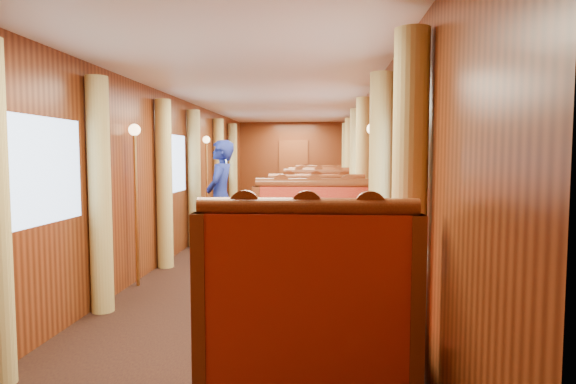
# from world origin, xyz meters

# --- Properties ---
(floor) EXTENTS (3.00, 12.00, 0.01)m
(floor) POSITION_xyz_m (0.00, 0.00, 0.00)
(floor) COLOR black
(floor) RESTS_ON ground
(ceiling) EXTENTS (3.00, 12.00, 0.01)m
(ceiling) POSITION_xyz_m (0.00, 0.00, 2.50)
(ceiling) COLOR silver
(ceiling) RESTS_ON wall_left
(wall_far) EXTENTS (3.00, 0.01, 2.50)m
(wall_far) POSITION_xyz_m (0.00, 6.00, 1.25)
(wall_far) COLOR brown
(wall_far) RESTS_ON floor
(wall_near) EXTENTS (3.00, 0.01, 2.50)m
(wall_near) POSITION_xyz_m (0.00, -6.00, 1.25)
(wall_near) COLOR brown
(wall_near) RESTS_ON floor
(wall_left) EXTENTS (0.01, 12.00, 2.50)m
(wall_left) POSITION_xyz_m (-1.50, 0.00, 1.25)
(wall_left) COLOR brown
(wall_left) RESTS_ON floor
(wall_right) EXTENTS (0.01, 12.00, 2.50)m
(wall_right) POSITION_xyz_m (1.50, 0.00, 1.25)
(wall_right) COLOR brown
(wall_right) RESTS_ON floor
(doorway_far) EXTENTS (0.80, 0.04, 2.00)m
(doorway_far) POSITION_xyz_m (0.00, 5.97, 1.00)
(doorway_far) COLOR brown
(doorway_far) RESTS_ON floor
(table_near) EXTENTS (1.05, 0.72, 0.75)m
(table_near) POSITION_xyz_m (0.75, -3.50, 0.38)
(table_near) COLOR white
(table_near) RESTS_ON floor
(banquette_near_fwd) EXTENTS (1.30, 0.55, 1.34)m
(banquette_near_fwd) POSITION_xyz_m (0.75, -4.51, 0.42)
(banquette_near_fwd) COLOR #A71218
(banquette_near_fwd) RESTS_ON floor
(banquette_near_aft) EXTENTS (1.30, 0.55, 1.34)m
(banquette_near_aft) POSITION_xyz_m (0.75, -2.49, 0.42)
(banquette_near_aft) COLOR #A71218
(banquette_near_aft) RESTS_ON floor
(table_mid) EXTENTS (1.05, 0.72, 0.75)m
(table_mid) POSITION_xyz_m (0.75, 0.00, 0.38)
(table_mid) COLOR white
(table_mid) RESTS_ON floor
(banquette_mid_fwd) EXTENTS (1.30, 0.55, 1.34)m
(banquette_mid_fwd) POSITION_xyz_m (0.75, -1.01, 0.42)
(banquette_mid_fwd) COLOR #A71218
(banquette_mid_fwd) RESTS_ON floor
(banquette_mid_aft) EXTENTS (1.30, 0.55, 1.34)m
(banquette_mid_aft) POSITION_xyz_m (0.75, 1.01, 0.42)
(banquette_mid_aft) COLOR #A71218
(banquette_mid_aft) RESTS_ON floor
(table_far) EXTENTS (1.05, 0.72, 0.75)m
(table_far) POSITION_xyz_m (0.75, 3.50, 0.38)
(table_far) COLOR white
(table_far) RESTS_ON floor
(banquette_far_fwd) EXTENTS (1.30, 0.55, 1.34)m
(banquette_far_fwd) POSITION_xyz_m (0.75, 2.49, 0.42)
(banquette_far_fwd) COLOR #A71218
(banquette_far_fwd) RESTS_ON floor
(banquette_far_aft) EXTENTS (1.30, 0.55, 1.34)m
(banquette_far_aft) POSITION_xyz_m (0.75, 4.51, 0.42)
(banquette_far_aft) COLOR #A71218
(banquette_far_aft) RESTS_ON floor
(tea_tray) EXTENTS (0.40, 0.35, 0.01)m
(tea_tray) POSITION_xyz_m (0.68, -3.54, 0.76)
(tea_tray) COLOR silver
(tea_tray) RESTS_ON table_near
(teapot_left) EXTENTS (0.18, 0.16, 0.13)m
(teapot_left) POSITION_xyz_m (0.56, -3.60, 0.81)
(teapot_left) COLOR silver
(teapot_left) RESTS_ON tea_tray
(teapot_right) EXTENTS (0.17, 0.13, 0.13)m
(teapot_right) POSITION_xyz_m (0.72, -3.63, 0.81)
(teapot_right) COLOR silver
(teapot_right) RESTS_ON tea_tray
(teapot_back) EXTENTS (0.19, 0.16, 0.13)m
(teapot_back) POSITION_xyz_m (0.66, -3.43, 0.82)
(teapot_back) COLOR silver
(teapot_back) RESTS_ON tea_tray
(fruit_plate) EXTENTS (0.24, 0.24, 0.05)m
(fruit_plate) POSITION_xyz_m (1.03, -3.59, 0.77)
(fruit_plate) COLOR white
(fruit_plate) RESTS_ON table_near
(cup_inboard) EXTENTS (0.08, 0.08, 0.26)m
(cup_inboard) POSITION_xyz_m (0.39, -3.34, 0.86)
(cup_inboard) COLOR white
(cup_inboard) RESTS_ON table_near
(cup_outboard) EXTENTS (0.08, 0.08, 0.26)m
(cup_outboard) POSITION_xyz_m (0.44, -3.31, 0.86)
(cup_outboard) COLOR white
(cup_outboard) RESTS_ON table_near
(rose_vase_mid) EXTENTS (0.06, 0.06, 0.36)m
(rose_vase_mid) POSITION_xyz_m (0.73, -0.01, 0.93)
(rose_vase_mid) COLOR silver
(rose_vase_mid) RESTS_ON table_mid
(rose_vase_far) EXTENTS (0.06, 0.06, 0.36)m
(rose_vase_far) POSITION_xyz_m (0.76, 3.52, 0.93)
(rose_vase_far) COLOR silver
(rose_vase_far) RESTS_ON table_far
(window_left_near) EXTENTS (0.01, 1.20, 0.90)m
(window_left_near) POSITION_xyz_m (-1.49, -3.50, 1.45)
(window_left_near) COLOR #8EADD6
(window_left_near) RESTS_ON wall_left
(curtain_left_near_b) EXTENTS (0.22, 0.22, 2.35)m
(curtain_left_near_b) POSITION_xyz_m (-1.38, -2.72, 1.18)
(curtain_left_near_b) COLOR #D8C56E
(curtain_left_near_b) RESTS_ON floor
(window_right_near) EXTENTS (0.01, 1.20, 0.90)m
(window_right_near) POSITION_xyz_m (1.49, -3.50, 1.45)
(window_right_near) COLOR #8EADD6
(window_right_near) RESTS_ON wall_right
(curtain_right_near_a) EXTENTS (0.22, 0.22, 2.35)m
(curtain_right_near_a) POSITION_xyz_m (1.38, -4.28, 1.18)
(curtain_right_near_a) COLOR #D8C56E
(curtain_right_near_a) RESTS_ON floor
(curtain_right_near_b) EXTENTS (0.22, 0.22, 2.35)m
(curtain_right_near_b) POSITION_xyz_m (1.38, -2.72, 1.18)
(curtain_right_near_b) COLOR #D8C56E
(curtain_right_near_b) RESTS_ON floor
(window_left_mid) EXTENTS (0.01, 1.20, 0.90)m
(window_left_mid) POSITION_xyz_m (-1.49, 0.00, 1.45)
(window_left_mid) COLOR #8EADD6
(window_left_mid) RESTS_ON wall_left
(curtain_left_mid_a) EXTENTS (0.22, 0.22, 2.35)m
(curtain_left_mid_a) POSITION_xyz_m (-1.38, -0.78, 1.18)
(curtain_left_mid_a) COLOR #D8C56E
(curtain_left_mid_a) RESTS_ON floor
(curtain_left_mid_b) EXTENTS (0.22, 0.22, 2.35)m
(curtain_left_mid_b) POSITION_xyz_m (-1.38, 0.78, 1.18)
(curtain_left_mid_b) COLOR #D8C56E
(curtain_left_mid_b) RESTS_ON floor
(window_right_mid) EXTENTS (0.01, 1.20, 0.90)m
(window_right_mid) POSITION_xyz_m (1.49, 0.00, 1.45)
(window_right_mid) COLOR #8EADD6
(window_right_mid) RESTS_ON wall_right
(curtain_right_mid_a) EXTENTS (0.22, 0.22, 2.35)m
(curtain_right_mid_a) POSITION_xyz_m (1.38, -0.78, 1.18)
(curtain_right_mid_a) COLOR #D8C56E
(curtain_right_mid_a) RESTS_ON floor
(curtain_right_mid_b) EXTENTS (0.22, 0.22, 2.35)m
(curtain_right_mid_b) POSITION_xyz_m (1.38, 0.78, 1.18)
(curtain_right_mid_b) COLOR #D8C56E
(curtain_right_mid_b) RESTS_ON floor
(window_left_far) EXTENTS (0.01, 1.20, 0.90)m
(window_left_far) POSITION_xyz_m (-1.49, 3.50, 1.45)
(window_left_far) COLOR #8EADD6
(window_left_far) RESTS_ON wall_left
(curtain_left_far_a) EXTENTS (0.22, 0.22, 2.35)m
(curtain_left_far_a) POSITION_xyz_m (-1.38, 2.72, 1.18)
(curtain_left_far_a) COLOR #D8C56E
(curtain_left_far_a) RESTS_ON floor
(curtain_left_far_b) EXTENTS (0.22, 0.22, 2.35)m
(curtain_left_far_b) POSITION_xyz_m (-1.38, 4.28, 1.18)
(curtain_left_far_b) COLOR #D8C56E
(curtain_left_far_b) RESTS_ON floor
(window_right_far) EXTENTS (0.01, 1.20, 0.90)m
(window_right_far) POSITION_xyz_m (1.49, 3.50, 1.45)
(window_right_far) COLOR #8EADD6
(window_right_far) RESTS_ON wall_right
(curtain_right_far_a) EXTENTS (0.22, 0.22, 2.35)m
(curtain_right_far_a) POSITION_xyz_m (1.38, 2.72, 1.18)
(curtain_right_far_a) COLOR #D8C56E
(curtain_right_far_a) RESTS_ON floor
(curtain_right_far_b) EXTENTS (0.22, 0.22, 2.35)m
(curtain_right_far_b) POSITION_xyz_m (1.38, 4.28, 1.18)
(curtain_right_far_b) COLOR #D8C56E
(curtain_right_far_b) RESTS_ON floor
(sconce_left_fore) EXTENTS (0.14, 0.14, 1.95)m
(sconce_left_fore) POSITION_xyz_m (-1.40, -1.75, 1.38)
(sconce_left_fore) COLOR #BF8C3F
(sconce_left_fore) RESTS_ON floor
(sconce_right_fore) EXTENTS (0.14, 0.14, 1.95)m
(sconce_right_fore) POSITION_xyz_m (1.40, -1.75, 1.38)
(sconce_right_fore) COLOR #BF8C3F
(sconce_right_fore) RESTS_ON floor
(sconce_left_aft) EXTENTS (0.14, 0.14, 1.95)m
(sconce_left_aft) POSITION_xyz_m (-1.40, 1.75, 1.38)
(sconce_left_aft) COLOR #BF8C3F
(sconce_left_aft) RESTS_ON floor
(sconce_right_aft) EXTENTS (0.14, 0.14, 1.95)m
(sconce_right_aft) POSITION_xyz_m (1.40, 1.75, 1.38)
(sconce_right_aft) COLOR #BF8C3F
(sconce_right_aft) RESTS_ON floor
(steward) EXTENTS (0.48, 0.69, 1.82)m
(steward) POSITION_xyz_m (-0.78, 0.13, 0.91)
(steward) COLOR navy
(steward) RESTS_ON floor
(passenger) EXTENTS (0.40, 0.44, 0.76)m
(passenger) POSITION_xyz_m (0.75, 0.75, 0.74)
(passenger) COLOR beige
(passenger) RESTS_ON banquette_mid_aft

